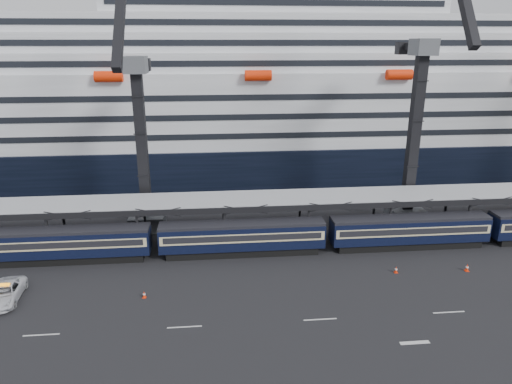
% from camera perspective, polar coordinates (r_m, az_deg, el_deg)
% --- Properties ---
extents(ground, '(260.00, 260.00, 0.00)m').
position_cam_1_polar(ground, '(46.33, 9.34, -12.58)').
color(ground, black).
rests_on(ground, ground).
extents(lane_markings, '(111.00, 4.27, 0.02)m').
position_cam_1_polar(lane_markings, '(44.92, 21.55, -14.78)').
color(lane_markings, beige).
rests_on(lane_markings, ground).
extents(train, '(133.05, 3.00, 4.05)m').
position_cam_1_polar(train, '(53.24, 1.91, -5.43)').
color(train, black).
rests_on(train, ground).
extents(canopy, '(130.00, 6.25, 5.53)m').
position_cam_1_polar(canopy, '(56.55, 6.10, -0.77)').
color(canopy, '#9B9EA4').
rests_on(canopy, ground).
extents(cruise_ship, '(214.09, 28.84, 34.00)m').
position_cam_1_polar(cruise_ship, '(85.69, 1.29, 10.66)').
color(cruise_ship, black).
rests_on(cruise_ship, ground).
extents(crane_dark_near, '(4.50, 17.75, 35.08)m').
position_cam_1_polar(crane_dark_near, '(58.83, -14.19, 6.26)').
color(crane_dark_near, '#4B4E53').
rests_on(crane_dark_near, ground).
extents(crane_dark_mid, '(4.50, 18.24, 39.64)m').
position_cam_1_polar(crane_dark_mid, '(62.55, 19.42, 7.81)').
color(crane_dark_mid, '#4B4E53').
rests_on(crane_dark_mid, ground).
extents(pickup_truck, '(3.20, 6.08, 1.63)m').
position_cam_1_polar(pickup_truck, '(50.48, -28.88, -11.00)').
color(pickup_truck, silver).
rests_on(pickup_truck, ground).
extents(traffic_cone_c, '(0.36, 0.36, 0.71)m').
position_cam_1_polar(traffic_cone_c, '(46.42, -13.81, -12.32)').
color(traffic_cone_c, '#F62B07').
rests_on(traffic_cone_c, ground).
extents(traffic_cone_d, '(0.37, 0.37, 0.75)m').
position_cam_1_polar(traffic_cone_d, '(51.77, 17.11, -9.25)').
color(traffic_cone_d, '#F62B07').
rests_on(traffic_cone_d, ground).
extents(traffic_cone_f, '(0.43, 0.43, 0.85)m').
position_cam_1_polar(traffic_cone_f, '(54.82, 24.88, -8.55)').
color(traffic_cone_f, '#F62B07').
rests_on(traffic_cone_f, ground).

